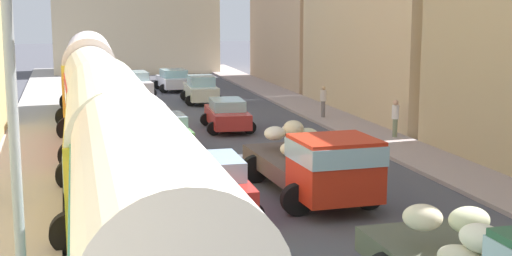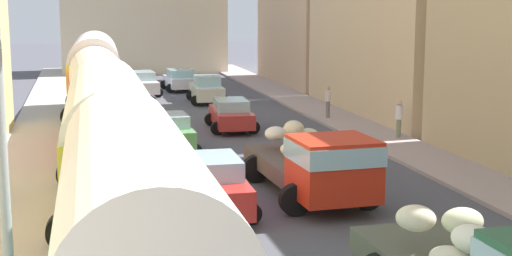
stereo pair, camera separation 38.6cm
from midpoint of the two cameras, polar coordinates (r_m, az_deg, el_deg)
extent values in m
plane|color=#4A4A53|center=(32.86, -3.63, -0.58)|extent=(154.00, 154.00, 0.00)
cube|color=#ABA5A1|center=(32.42, -16.36, -0.98)|extent=(2.50, 70.00, 0.14)
cube|color=#A4918E|center=(34.81, 8.20, 0.04)|extent=(2.50, 70.00, 0.14)
cube|color=tan|center=(53.19, 5.02, 9.02)|extent=(5.71, 12.82, 10.46)
cylinder|color=silver|center=(11.76, -8.60, -4.75)|extent=(2.39, 8.85, 2.29)
cube|color=#99B7C6|center=(11.95, -8.52, -7.97)|extent=(2.47, 8.31, 0.79)
cube|color=yellow|center=(20.80, -10.70, -2.05)|extent=(2.56, 9.81, 2.40)
cylinder|color=silver|center=(20.59, -10.81, 1.22)|extent=(2.51, 9.62, 2.39)
cube|color=#99B7C6|center=(20.70, -10.75, -0.62)|extent=(2.60, 9.03, 0.77)
cylinder|color=black|center=(24.01, -13.66, -3.50)|extent=(1.00, 0.35, 1.00)
cylinder|color=black|center=(24.08, -8.14, -3.28)|extent=(1.00, 0.35, 1.00)
cylinder|color=black|center=(18.16, -13.89, -7.82)|extent=(1.00, 0.35, 1.00)
cylinder|color=black|center=(18.24, -6.55, -7.51)|extent=(1.00, 0.35, 1.00)
cube|color=red|center=(29.67, -11.61, 1.33)|extent=(2.51, 9.23, 2.29)
cylinder|color=silver|center=(29.53, -11.68, 3.53)|extent=(2.46, 9.04, 2.31)
cube|color=#99B7C6|center=(29.60, -11.64, 2.30)|extent=(2.55, 8.49, 0.73)
cylinder|color=black|center=(32.63, -13.77, -0.03)|extent=(1.00, 0.35, 1.00)
cylinder|color=black|center=(32.73, -9.85, 0.14)|extent=(1.00, 0.35, 1.00)
cylinder|color=black|center=(27.03, -13.57, -2.02)|extent=(1.00, 0.35, 1.00)
cylinder|color=black|center=(27.15, -8.84, -1.81)|extent=(1.00, 0.35, 1.00)
cube|color=yellow|center=(38.58, -12.11, 3.45)|extent=(2.73, 9.11, 2.58)
cylinder|color=silver|center=(38.46, -12.18, 5.36)|extent=(2.67, 8.93, 2.42)
cube|color=#99B7C6|center=(38.52, -12.14, 4.29)|extent=(2.76, 8.39, 0.83)
cylinder|color=black|center=(41.54, -13.66, 2.03)|extent=(1.00, 0.35, 1.00)
cylinder|color=black|center=(41.53, -10.42, 2.15)|extent=(1.00, 0.35, 1.00)
cylinder|color=black|center=(35.99, -13.90, 0.86)|extent=(1.00, 0.35, 1.00)
cylinder|color=black|center=(35.98, -10.17, 0.99)|extent=(1.00, 0.35, 1.00)
ellipsoid|color=beige|center=(14.46, 18.57, -9.40)|extent=(0.99, 0.99, 0.55)
ellipsoid|color=beige|center=(15.10, 16.47, -6.96)|extent=(0.92, 0.77, 0.55)
ellipsoid|color=silver|center=(14.13, 17.33, -8.29)|extent=(0.86, 1.05, 0.52)
ellipsoid|color=beige|center=(15.09, 13.04, -6.85)|extent=(1.01, 0.94, 0.54)
cube|color=red|center=(20.66, 6.56, -3.13)|extent=(2.27, 2.22, 1.72)
cube|color=#99B7C6|center=(20.56, 6.59, -1.82)|extent=(2.32, 2.31, 0.55)
cube|color=#50423D|center=(23.82, 3.46, -2.79)|extent=(2.37, 4.62, 0.55)
ellipsoid|color=beige|center=(23.53, 3.28, -1.69)|extent=(0.99, 1.05, 0.46)
ellipsoid|color=beige|center=(23.27, 4.39, -1.70)|extent=(1.11, 1.12, 0.56)
ellipsoid|color=beige|center=(24.41, 3.68, -1.26)|extent=(0.62, 0.79, 0.47)
ellipsoid|color=silver|center=(24.59, 1.96, -0.42)|extent=(1.02, 1.13, 0.46)
ellipsoid|color=beige|center=(24.03, 4.50, -0.60)|extent=(1.12, 1.14, 0.49)
ellipsoid|color=beige|center=(24.90, 3.35, -0.19)|extent=(0.95, 0.82, 0.50)
ellipsoid|color=beige|center=(23.67, 3.43, 0.02)|extent=(0.65, 0.83, 0.47)
cylinder|color=black|center=(21.39, 9.12, -5.11)|extent=(0.90, 0.32, 0.90)
cylinder|color=black|center=(20.58, 3.59, -5.60)|extent=(0.90, 0.32, 0.90)
cylinder|color=black|center=(24.96, 5.24, -2.88)|extent=(0.90, 0.31, 0.90)
cylinder|color=black|center=(24.26, 0.42, -3.20)|extent=(0.90, 0.31, 0.90)
cube|color=#B82E2A|center=(34.20, -1.62, 0.88)|extent=(1.91, 4.24, 0.68)
cube|color=#95C2C7|center=(34.12, -1.62, 1.85)|extent=(1.58, 2.24, 0.48)
cylinder|color=black|center=(33.13, 0.11, 0.05)|extent=(0.60, 0.21, 0.60)
cylinder|color=black|center=(32.89, -2.71, -0.03)|extent=(0.60, 0.21, 0.60)
cylinder|color=black|center=(35.63, -0.61, 0.74)|extent=(0.60, 0.21, 0.60)
cylinder|color=black|center=(35.40, -3.24, 0.66)|extent=(0.60, 0.21, 0.60)
cube|color=silver|center=(43.43, -3.58, 2.83)|extent=(1.75, 3.91, 0.77)
cube|color=#91BFD1|center=(43.35, -3.59, 3.71)|extent=(1.49, 2.06, 0.58)
cylinder|color=black|center=(42.42, -2.28, 2.19)|extent=(0.60, 0.21, 0.60)
cylinder|color=black|center=(42.19, -4.44, 2.13)|extent=(0.60, 0.21, 0.60)
cylinder|color=black|center=(44.76, -2.76, 2.58)|extent=(0.60, 0.21, 0.60)
cylinder|color=black|center=(44.55, -4.82, 2.53)|extent=(0.60, 0.21, 0.60)
cube|color=silver|center=(49.63, -5.67, 3.61)|extent=(1.97, 3.80, 0.67)
cube|color=#8FC3CC|center=(49.57, -5.69, 4.28)|extent=(1.66, 2.01, 0.50)
cylinder|color=black|center=(48.73, -4.38, 3.15)|extent=(0.60, 0.21, 0.60)
cylinder|color=black|center=(48.38, -6.44, 3.07)|extent=(0.60, 0.21, 0.60)
cylinder|color=black|center=(50.96, -4.94, 3.44)|extent=(0.60, 0.21, 0.60)
cylinder|color=black|center=(50.63, -6.91, 3.36)|extent=(0.60, 0.21, 0.60)
cube|color=red|center=(20.74, -2.88, -4.82)|extent=(1.75, 4.09, 0.82)
cube|color=#8EAACF|center=(20.58, -2.90, -2.99)|extent=(1.51, 2.14, 0.55)
cylinder|color=black|center=(21.92, -5.58, -5.07)|extent=(0.60, 0.21, 0.60)
cylinder|color=black|center=(22.17, -1.29, -4.85)|extent=(0.60, 0.21, 0.60)
cylinder|color=black|center=(19.52, -4.68, -6.93)|extent=(0.60, 0.21, 0.60)
cylinder|color=black|center=(19.80, 0.13, -6.65)|extent=(0.60, 0.21, 0.60)
cube|color=#569953|center=(28.92, -6.42, -0.66)|extent=(1.69, 3.64, 0.84)
cube|color=#93B2C7|center=(28.81, -6.45, 0.62)|extent=(1.46, 1.91, 0.47)
cylinder|color=black|center=(29.99, -8.25, -1.09)|extent=(0.60, 0.21, 0.60)
cylinder|color=black|center=(30.20, -5.20, -0.95)|extent=(0.60, 0.21, 0.60)
cylinder|color=black|center=(27.80, -7.73, -1.93)|extent=(0.60, 0.21, 0.60)
cylinder|color=black|center=(28.04, -4.44, -1.77)|extent=(0.60, 0.21, 0.60)
cube|color=silver|center=(47.32, -8.56, 3.29)|extent=(1.77, 4.31, 0.74)
cube|color=#9CBEC6|center=(47.26, -8.58, 4.06)|extent=(1.46, 2.28, 0.54)
cylinder|color=black|center=(48.54, -9.66, 3.02)|extent=(0.60, 0.21, 0.60)
cylinder|color=black|center=(48.76, -7.91, 3.09)|extent=(0.60, 0.21, 0.60)
cylinder|color=black|center=(45.97, -9.22, 2.66)|extent=(0.60, 0.21, 0.60)
cylinder|color=black|center=(46.20, -7.37, 2.74)|extent=(0.60, 0.21, 0.60)
cylinder|color=slate|center=(37.28, 5.89, 0.73)|extent=(0.17, 0.17, 0.14)
cylinder|color=slate|center=(37.21, 5.90, 1.46)|extent=(0.29, 0.29, 0.82)
cylinder|color=beige|center=(37.11, 5.92, 2.51)|extent=(0.44, 0.44, 0.56)
sphere|color=tan|center=(37.07, 5.93, 3.10)|extent=(0.20, 0.20, 0.20)
cylinder|color=slate|center=(32.23, 11.34, -0.83)|extent=(0.17, 0.17, 0.14)
cylinder|color=slate|center=(32.15, 11.37, -0.02)|extent=(0.23, 0.23, 0.79)
cylinder|color=silver|center=(32.04, 11.41, 1.20)|extent=(0.35, 0.35, 0.60)
sphere|color=tan|center=(31.98, 11.44, 1.93)|extent=(0.23, 0.23, 0.23)
cylinder|color=gray|center=(11.35, -18.13, -3.25)|extent=(0.16, 0.16, 6.88)
camera|label=1|loc=(0.19, -89.52, 0.08)|focal=51.46mm
camera|label=2|loc=(0.19, 90.48, -0.08)|focal=51.46mm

